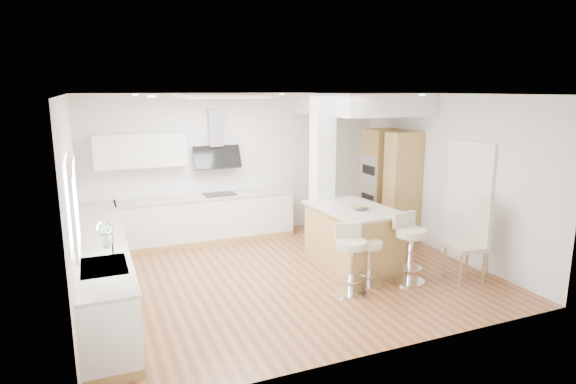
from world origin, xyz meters
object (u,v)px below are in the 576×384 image
dining_chair (473,236)px  bar_stool_c (410,244)px  peninsula (353,236)px  bar_stool_b (369,254)px  bar_stool_a (351,256)px

dining_chair → bar_stool_c: bearing=170.9°
peninsula → bar_stool_b: (-0.22, -0.85, -0.01)m
peninsula → dining_chair: (1.35, -1.25, 0.20)m
bar_stool_b → peninsula: bearing=74.3°
bar_stool_b → bar_stool_c: 0.65m
peninsula → bar_stool_a: size_ratio=1.67×
peninsula → bar_stool_a: 1.17m
peninsula → bar_stool_b: peninsula is taller
bar_stool_b → bar_stool_c: (0.63, -0.13, 0.11)m
peninsula → bar_stool_c: bearing=-70.9°
peninsula → bar_stool_a: (-0.61, -1.00, 0.07)m
bar_stool_b → bar_stool_a: bearing=-160.5°
peninsula → dining_chair: size_ratio=1.29×
peninsula → bar_stool_c: size_ratio=1.58×
bar_stool_c → dining_chair: size_ratio=0.82×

